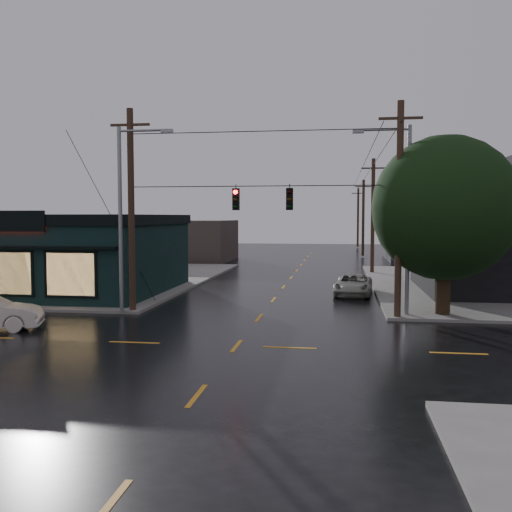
# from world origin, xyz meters

# --- Properties ---
(ground_plane) EXTENTS (160.00, 160.00, 0.00)m
(ground_plane) POSITION_xyz_m (0.00, 0.00, 0.00)
(ground_plane) COLOR black
(sidewalk_nw) EXTENTS (28.00, 28.00, 0.15)m
(sidewalk_nw) POSITION_xyz_m (-20.00, 20.00, 0.07)
(sidewalk_nw) COLOR slate
(sidewalk_nw) RESTS_ON ground
(pizza_shop) EXTENTS (16.30, 12.34, 4.90)m
(pizza_shop) POSITION_xyz_m (-15.00, 12.94, 2.56)
(pizza_shop) COLOR black
(pizza_shop) RESTS_ON ground
(corner_tree) EXTENTS (6.93, 6.93, 8.56)m
(corner_tree) POSITION_xyz_m (8.74, 7.55, 5.23)
(corner_tree) COLOR black
(corner_tree) RESTS_ON ground
(utility_pole_nw) EXTENTS (2.00, 0.32, 10.15)m
(utility_pole_nw) POSITION_xyz_m (-6.50, 6.50, 0.00)
(utility_pole_nw) COLOR #331D16
(utility_pole_nw) RESTS_ON ground
(utility_pole_ne) EXTENTS (2.00, 0.32, 10.15)m
(utility_pole_ne) POSITION_xyz_m (6.50, 6.50, 0.00)
(utility_pole_ne) COLOR #331D16
(utility_pole_ne) RESTS_ON ground
(utility_pole_far_a) EXTENTS (2.00, 0.32, 9.65)m
(utility_pole_far_a) POSITION_xyz_m (6.50, 28.00, 0.00)
(utility_pole_far_a) COLOR #331D16
(utility_pole_far_a) RESTS_ON ground
(utility_pole_far_b) EXTENTS (2.00, 0.32, 9.15)m
(utility_pole_far_b) POSITION_xyz_m (6.50, 48.00, 0.00)
(utility_pole_far_b) COLOR #331D16
(utility_pole_far_b) RESTS_ON ground
(utility_pole_far_c) EXTENTS (2.00, 0.32, 9.15)m
(utility_pole_far_c) POSITION_xyz_m (6.50, 68.00, 0.00)
(utility_pole_far_c) COLOR #331D16
(utility_pole_far_c) RESTS_ON ground
(span_signal_assembly) EXTENTS (13.00, 0.48, 1.23)m
(span_signal_assembly) POSITION_xyz_m (0.10, 6.50, 5.70)
(span_signal_assembly) COLOR black
(span_signal_assembly) RESTS_ON ground
(streetlight_nw) EXTENTS (5.40, 0.30, 9.15)m
(streetlight_nw) POSITION_xyz_m (-6.80, 5.80, 0.00)
(streetlight_nw) COLOR gray
(streetlight_nw) RESTS_ON ground
(streetlight_ne) EXTENTS (5.40, 0.30, 9.15)m
(streetlight_ne) POSITION_xyz_m (7.00, 7.20, 0.00)
(streetlight_ne) COLOR gray
(streetlight_ne) RESTS_ON ground
(bg_building_west) EXTENTS (12.00, 10.00, 4.40)m
(bg_building_west) POSITION_xyz_m (-14.00, 40.00, 2.20)
(bg_building_west) COLOR #41362F
(bg_building_west) RESTS_ON ground
(bg_building_east) EXTENTS (14.00, 12.00, 5.60)m
(bg_building_east) POSITION_xyz_m (16.00, 45.00, 2.80)
(bg_building_east) COLOR #232328
(bg_building_east) RESTS_ON ground
(suv_silver) EXTENTS (2.57, 4.87, 1.31)m
(suv_silver) POSITION_xyz_m (4.64, 14.50, 0.65)
(suv_silver) COLOR #9F9E93
(suv_silver) RESTS_ON ground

